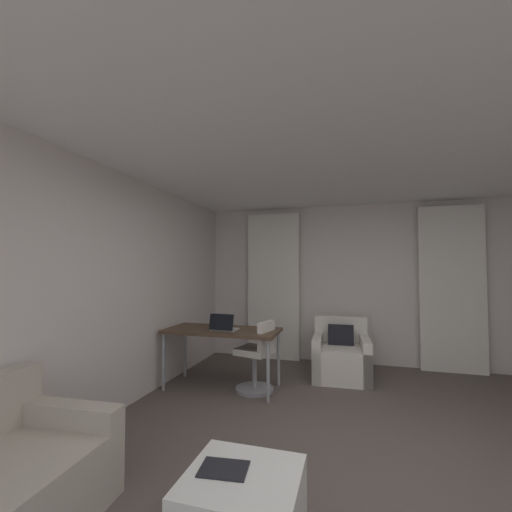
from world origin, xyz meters
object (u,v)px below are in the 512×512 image
object	(u,v)px
armchair	(341,357)
desk_chair	(257,360)
desk	(222,334)
laptop	(224,327)
magazine_open	(224,469)
coffee_table	(242,507)

from	to	relation	value
armchair	desk_chair	distance (m)	1.33
desk	desk_chair	distance (m)	0.56
laptop	desk_chair	bearing A→B (deg)	14.58
magazine_open	armchair	bearing A→B (deg)	79.29
magazine_open	desk	bearing A→B (deg)	112.24
armchair	coffee_table	distance (m)	3.11
armchair	desk	bearing A→B (deg)	-149.22
laptop	magazine_open	bearing A→B (deg)	-68.16
armchair	laptop	xyz separation A→B (m)	(-1.42, -0.97, 0.52)
armchair	coffee_table	world-z (taller)	armchair
armchair	magazine_open	distance (m)	3.12
desk	coffee_table	xyz separation A→B (m)	(1.01, -2.19, -0.52)
armchair	desk_chair	size ratio (longest dim) A/B	1.01
laptop	magazine_open	world-z (taller)	laptop
desk	laptop	world-z (taller)	laptop
armchair	desk	distance (m)	1.76
desk	desk_chair	bearing A→B (deg)	1.48
laptop	coffee_table	xyz separation A→B (m)	(0.95, -2.10, -0.62)
laptop	coffee_table	size ratio (longest dim) A/B	0.50
desk_chair	coffee_table	world-z (taller)	desk_chair
armchair	laptop	distance (m)	1.79
desk_chair	laptop	bearing A→B (deg)	-165.42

